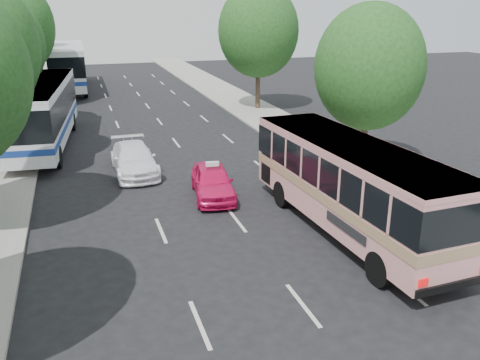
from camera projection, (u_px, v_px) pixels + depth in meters
name	position (u px, v px, depth m)	size (l,w,h in m)	color
ground	(245.00, 275.00, 15.41)	(120.00, 120.00, 0.00)	black
sidewalk_left	(9.00, 138.00, 30.90)	(4.00, 90.00, 0.15)	#9E998E
sidewalk_right	(270.00, 119.00, 35.82)	(4.00, 90.00, 0.12)	#9E998E
tree_left_e	(11.00, 23.00, 37.77)	(6.30, 6.30, 9.82)	#38281E
tree_left_f	(19.00, 25.00, 45.04)	(5.88, 5.88, 9.16)	#38281E
tree_right_near	(372.00, 63.00, 23.37)	(5.10, 5.10, 7.95)	#38281E
tree_right_far	(260.00, 27.00, 37.54)	(6.00, 6.00, 9.35)	#38281E
pink_bus	(351.00, 179.00, 17.67)	(3.17, 10.41, 3.28)	pink
pink_taxi	(213.00, 181.00, 21.47)	(1.62, 4.03, 1.37)	#E7145B
white_pickup	(134.00, 159.00, 24.51)	(1.96, 4.81, 1.40)	white
tour_coach_front	(41.00, 109.00, 28.47)	(3.81, 12.55, 3.70)	white
tour_coach_rear	(68.00, 63.00, 47.68)	(3.15, 13.82, 4.13)	white
taxi_roof_sign	(212.00, 164.00, 21.22)	(0.55, 0.18, 0.18)	silver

